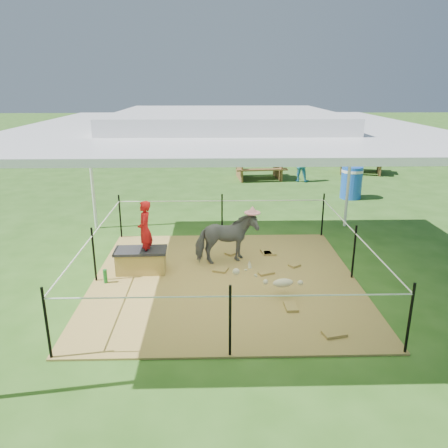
{
  "coord_description": "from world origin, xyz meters",
  "views": [
    {
      "loc": [
        -0.2,
        -7.01,
        3.32
      ],
      "look_at": [
        0.0,
        0.6,
        0.85
      ],
      "focal_mm": 35.0,
      "sensor_mm": 36.0,
      "label": 1
    }
  ],
  "objects_px": {
    "green_bottle": "(105,276)",
    "foal": "(283,281)",
    "trash_barrel": "(351,183)",
    "picnic_table_far": "(360,163)",
    "pony": "(226,239)",
    "straw_bale": "(141,262)",
    "woman": "(144,224)",
    "picnic_table_near": "(259,168)",
    "distant_person": "(301,164)"
  },
  "relations": [
    {
      "from": "woman",
      "to": "trash_barrel",
      "type": "xyz_separation_m",
      "value": [
        5.35,
        5.31,
        -0.46
      ]
    },
    {
      "from": "picnic_table_far",
      "to": "distant_person",
      "type": "relative_size",
      "value": 1.44
    },
    {
      "from": "woman",
      "to": "distant_person",
      "type": "relative_size",
      "value": 0.83
    },
    {
      "from": "straw_bale",
      "to": "picnic_table_near",
      "type": "bearing_deg",
      "value": 70.02
    },
    {
      "from": "pony",
      "to": "picnic_table_far",
      "type": "distance_m",
      "value": 10.37
    },
    {
      "from": "green_bottle",
      "to": "trash_barrel",
      "type": "xyz_separation_m",
      "value": [
        6.0,
        5.76,
        0.33
      ]
    },
    {
      "from": "trash_barrel",
      "to": "picnic_table_far",
      "type": "xyz_separation_m",
      "value": [
        1.55,
        3.9,
        -0.1
      ]
    },
    {
      "from": "woman",
      "to": "pony",
      "type": "xyz_separation_m",
      "value": [
        1.46,
        0.38,
        -0.42
      ]
    },
    {
      "from": "trash_barrel",
      "to": "picnic_table_near",
      "type": "xyz_separation_m",
      "value": [
        -2.48,
        2.87,
        -0.1
      ]
    },
    {
      "from": "foal",
      "to": "picnic_table_far",
      "type": "relative_size",
      "value": 0.51
    },
    {
      "from": "green_bottle",
      "to": "picnic_table_far",
      "type": "distance_m",
      "value": 12.27
    },
    {
      "from": "green_bottle",
      "to": "foal",
      "type": "relative_size",
      "value": 0.26
    },
    {
      "from": "green_bottle",
      "to": "picnic_table_near",
      "type": "xyz_separation_m",
      "value": [
        3.53,
        8.63,
        0.23
      ]
    },
    {
      "from": "woman",
      "to": "pony",
      "type": "distance_m",
      "value": 1.57
    },
    {
      "from": "foal",
      "to": "trash_barrel",
      "type": "bearing_deg",
      "value": 54.49
    },
    {
      "from": "straw_bale",
      "to": "picnic_table_far",
      "type": "distance_m",
      "value": 11.57
    },
    {
      "from": "picnic_table_far",
      "to": "pony",
      "type": "bearing_deg",
      "value": -105.63
    },
    {
      "from": "picnic_table_near",
      "to": "pony",
      "type": "bearing_deg",
      "value": -105.63
    },
    {
      "from": "straw_bale",
      "to": "green_bottle",
      "type": "bearing_deg",
      "value": -140.71
    },
    {
      "from": "woman",
      "to": "foal",
      "type": "relative_size",
      "value": 1.14
    },
    {
      "from": "picnic_table_near",
      "to": "distant_person",
      "type": "height_order",
      "value": "distant_person"
    },
    {
      "from": "straw_bale",
      "to": "foal",
      "type": "xyz_separation_m",
      "value": [
        2.43,
        -1.01,
        0.06
      ]
    },
    {
      "from": "pony",
      "to": "foal",
      "type": "distance_m",
      "value": 1.66
    },
    {
      "from": "green_bottle",
      "to": "foal",
      "type": "bearing_deg",
      "value": -10.58
    },
    {
      "from": "green_bottle",
      "to": "foal",
      "type": "distance_m",
      "value": 3.03
    },
    {
      "from": "distant_person",
      "to": "picnic_table_far",
      "type": "bearing_deg",
      "value": -125.95
    },
    {
      "from": "picnic_table_near",
      "to": "picnic_table_far",
      "type": "bearing_deg",
      "value": 8.9
    },
    {
      "from": "pony",
      "to": "trash_barrel",
      "type": "relative_size",
      "value": 1.2
    },
    {
      "from": "straw_bale",
      "to": "foal",
      "type": "relative_size",
      "value": 0.95
    },
    {
      "from": "woman",
      "to": "trash_barrel",
      "type": "distance_m",
      "value": 7.55
    },
    {
      "from": "picnic_table_near",
      "to": "straw_bale",
      "type": "bearing_deg",
      "value": -115.32
    },
    {
      "from": "straw_bale",
      "to": "green_bottle",
      "type": "distance_m",
      "value": 0.71
    },
    {
      "from": "distant_person",
      "to": "woman",
      "type": "bearing_deg",
      "value": 84.92
    },
    {
      "from": "pony",
      "to": "foal",
      "type": "xyz_separation_m",
      "value": [
        0.87,
        -1.39,
        -0.23
      ]
    },
    {
      "from": "pony",
      "to": "picnic_table_far",
      "type": "xyz_separation_m",
      "value": [
        5.45,
        8.82,
        -0.14
      ]
    },
    {
      "from": "trash_barrel",
      "to": "picnic_table_near",
      "type": "bearing_deg",
      "value": 130.77
    },
    {
      "from": "picnic_table_near",
      "to": "distant_person",
      "type": "bearing_deg",
      "value": -23.69
    },
    {
      "from": "green_bottle",
      "to": "woman",
      "type": "bearing_deg",
      "value": 34.7
    },
    {
      "from": "pony",
      "to": "picnic_table_far",
      "type": "relative_size",
      "value": 0.64
    },
    {
      "from": "pony",
      "to": "straw_bale",
      "type": "bearing_deg",
      "value": 88.16
    },
    {
      "from": "straw_bale",
      "to": "trash_barrel",
      "type": "relative_size",
      "value": 0.91
    },
    {
      "from": "distant_person",
      "to": "trash_barrel",
      "type": "bearing_deg",
      "value": 137.69
    },
    {
      "from": "foal",
      "to": "picnic_table_near",
      "type": "bearing_deg",
      "value": 76.68
    },
    {
      "from": "straw_bale",
      "to": "pony",
      "type": "relative_size",
      "value": 0.76
    },
    {
      "from": "woman",
      "to": "pony",
      "type": "relative_size",
      "value": 0.91
    },
    {
      "from": "straw_bale",
      "to": "woman",
      "type": "height_order",
      "value": "woman"
    },
    {
      "from": "trash_barrel",
      "to": "pony",
      "type": "bearing_deg",
      "value": -128.34
    },
    {
      "from": "foal",
      "to": "trash_barrel",
      "type": "xyz_separation_m",
      "value": [
        3.03,
        6.32,
        0.19
      ]
    },
    {
      "from": "pony",
      "to": "foal",
      "type": "bearing_deg",
      "value": -163.69
    },
    {
      "from": "pony",
      "to": "distant_person",
      "type": "distance_m",
      "value": 7.86
    }
  ]
}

